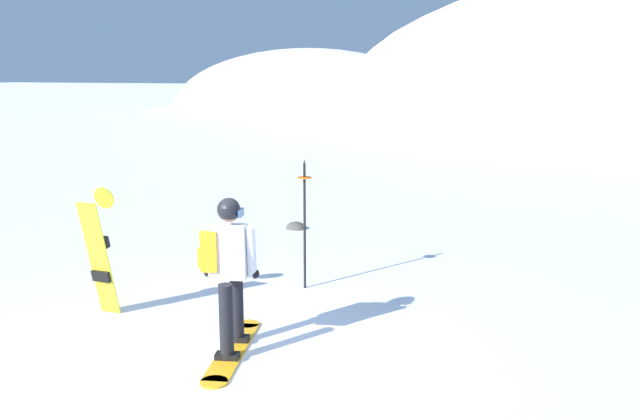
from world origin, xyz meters
TOP-DOWN VIEW (x-y plane):
  - ground_plane at (0.00, 0.00)m, footprint 300.00×300.00m
  - ridge_peak_main at (6.66, 38.78)m, footprint 36.05×32.44m
  - ridge_peak_far at (-17.34, 47.28)m, footprint 22.65×20.38m
  - snowboarder_main at (0.13, 0.44)m, footprint 0.67×1.79m
  - spare_snowboard at (-1.87, 0.86)m, footprint 0.28×0.39m
  - piste_marker_near at (0.08, 2.78)m, footprint 0.20×0.20m
  - rock_dark at (-1.44, 6.13)m, footprint 0.41×0.35m

SIDE VIEW (x-z plane):
  - ground_plane at x=0.00m, z-range 0.00..0.00m
  - ridge_peak_main at x=6.66m, z-range -8.74..8.74m
  - ridge_peak_far at x=-17.34m, z-range -4.92..4.92m
  - rock_dark at x=-1.44m, z-range -0.14..0.14m
  - spare_snowboard at x=-1.87m, z-range 0.01..1.63m
  - snowboarder_main at x=0.13m, z-range 0.06..1.78m
  - piste_marker_near at x=0.08m, z-range 0.13..1.98m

